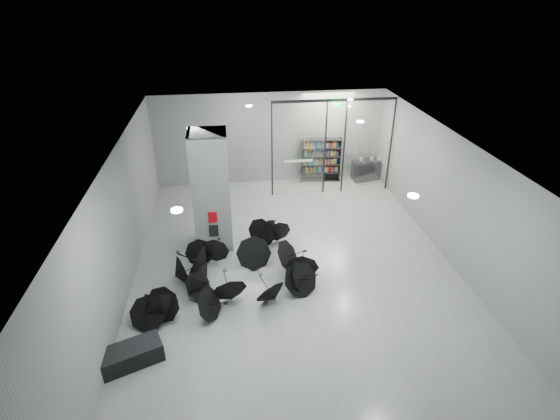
{
  "coord_description": "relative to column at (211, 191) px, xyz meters",
  "views": [
    {
      "loc": [
        -1.93,
        -10.84,
        8.05
      ],
      "look_at": [
        -0.3,
        1.5,
        1.4
      ],
      "focal_mm": 27.53,
      "sensor_mm": 36.0,
      "label": 1
    }
  ],
  "objects": [
    {
      "name": "bookshelf",
      "position": [
        4.74,
        4.75,
        -1.02
      ],
      "size": [
        1.82,
        0.6,
        1.97
      ],
      "primitive_type": null,
      "rotation": [
        0.0,
        0.0,
        -0.14
      ],
      "color": "black",
      "rests_on": "ground"
    },
    {
      "name": "bench",
      "position": [
        -2.0,
        -5.13,
        -1.76
      ],
      "size": [
        1.63,
        1.15,
        0.48
      ],
      "primitive_type": "cube",
      "rotation": [
        0.0,
        0.0,
        0.38
      ],
      "color": "black",
      "rests_on": "ground"
    },
    {
      "name": "fire_cabinet",
      "position": [
        0.0,
        -0.62,
        -0.65
      ],
      "size": [
        0.28,
        0.04,
        0.38
      ],
      "primitive_type": "cube",
      "color": "#A50A07",
      "rests_on": "column"
    },
    {
      "name": "column",
      "position": [
        0.0,
        0.0,
        0.0
      ],
      "size": [
        1.2,
        1.2,
        4.0
      ],
      "primitive_type": "cube",
      "color": "slate",
      "rests_on": "ground"
    },
    {
      "name": "room",
      "position": [
        2.5,
        -2.0,
        0.84
      ],
      "size": [
        14.0,
        14.02,
        4.01
      ],
      "color": "gray",
      "rests_on": "ground"
    },
    {
      "name": "exit_sign",
      "position": [
        4.9,
        3.3,
        1.82
      ],
      "size": [
        0.3,
        0.06,
        0.15
      ],
      "primitive_type": "cube",
      "color": "#0CE533",
      "rests_on": "room"
    },
    {
      "name": "umbrella_cluster",
      "position": [
        0.44,
        -2.39,
        -1.7
      ],
      "size": [
        5.49,
        4.79,
        1.32
      ],
      "color": "black",
      "rests_on": "ground"
    },
    {
      "name": "shop_counter",
      "position": [
        6.96,
        4.6,
        -1.55
      ],
      "size": [
        1.6,
        0.91,
        0.9
      ],
      "primitive_type": "cube",
      "rotation": [
        0.0,
        0.0,
        0.22
      ],
      "color": "black",
      "rests_on": "ground"
    },
    {
      "name": "info_panel",
      "position": [
        0.0,
        -0.62,
        -1.15
      ],
      "size": [
        0.3,
        0.03,
        0.42
      ],
      "primitive_type": "cube",
      "color": "black",
      "rests_on": "column"
    },
    {
      "name": "glass_partition",
      "position": [
        4.89,
        3.5,
        0.18
      ],
      "size": [
        5.06,
        0.08,
        4.0
      ],
      "color": "silver",
      "rests_on": "ground"
    }
  ]
}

